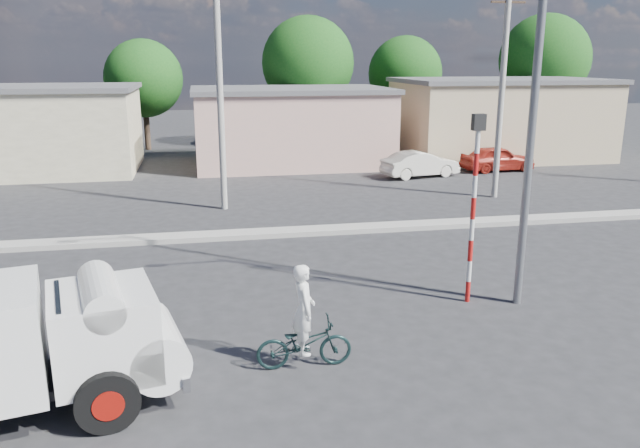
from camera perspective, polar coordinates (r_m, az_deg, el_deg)
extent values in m
plane|color=#28282A|center=(12.87, 2.74, -10.53)|extent=(120.00, 120.00, 0.00)
cube|color=#99968E|center=(20.23, -2.57, -0.72)|extent=(40.00, 0.80, 0.16)
cylinder|color=black|center=(10.35, -18.87, -15.11)|extent=(1.02, 0.49, 0.98)
cylinder|color=#A1120B|center=(10.35, -18.87, -15.11)|extent=(0.54, 0.42, 0.48)
cylinder|color=black|center=(12.01, -19.68, -10.82)|extent=(1.02, 0.49, 0.98)
cylinder|color=#A1120B|center=(12.01, -19.68, -10.82)|extent=(0.54, 0.42, 0.48)
cube|color=white|center=(10.85, -19.18, -9.21)|extent=(1.96, 2.13, 1.38)
cylinder|color=white|center=(11.08, -15.05, -10.64)|extent=(1.35, 1.99, 0.98)
cylinder|color=white|center=(10.62, -19.46, -6.13)|extent=(1.00, 1.91, 0.62)
cube|color=silver|center=(11.28, -13.10, -12.04)|extent=(0.54, 1.89, 0.25)
cube|color=black|center=(10.69, -22.70, -7.60)|extent=(0.40, 1.49, 0.62)
imported|color=#142929|center=(11.64, -1.47, -10.87)|extent=(1.77, 0.64, 0.93)
imported|color=white|center=(11.48, -1.48, -9.16)|extent=(0.41, 0.62, 1.69)
imported|color=silver|center=(30.40, 9.14, 5.43)|extent=(3.93, 2.05, 1.23)
imported|color=#AC271B|center=(32.90, 15.92, 5.79)|extent=(3.80, 1.70, 1.27)
cylinder|color=red|center=(15.07, 13.36, -6.01)|extent=(0.11, 0.11, 0.50)
cylinder|color=white|center=(14.91, 13.47, -4.21)|extent=(0.11, 0.11, 0.50)
cylinder|color=red|center=(14.75, 13.59, -2.37)|extent=(0.11, 0.11, 0.50)
cylinder|color=white|center=(14.62, 13.71, -0.50)|extent=(0.11, 0.11, 0.50)
cylinder|color=red|center=(14.49, 13.83, 1.41)|extent=(0.11, 0.11, 0.50)
cylinder|color=white|center=(14.39, 13.95, 3.34)|extent=(0.11, 0.11, 0.50)
cylinder|color=red|center=(14.30, 14.08, 5.30)|extent=(0.11, 0.11, 0.50)
cylinder|color=white|center=(14.23, 14.20, 7.29)|extent=(0.11, 0.11, 0.50)
cube|color=black|center=(14.18, 14.31, 9.01)|extent=(0.28, 0.18, 0.36)
cylinder|color=slate|center=(14.40, 18.94, 10.03)|extent=(0.18, 0.18, 9.00)
cube|color=#BFB690|center=(34.72, -26.46, 7.54)|extent=(12.00, 7.00, 4.00)
cube|color=#59595B|center=(34.57, -26.87, 11.01)|extent=(12.30, 7.30, 0.24)
cube|color=#E0AC9A|center=(33.82, -2.72, 8.74)|extent=(10.00, 7.00, 3.80)
cube|color=#59595B|center=(33.67, -2.76, 12.16)|extent=(10.30, 7.30, 0.24)
cube|color=tan|center=(37.44, 16.01, 9.09)|extent=(11.00, 7.00, 4.20)
cube|color=#59595B|center=(37.30, 16.26, 12.48)|extent=(11.30, 7.30, 0.24)
cylinder|color=#38281E|center=(40.59, -15.58, 9.01)|extent=(0.36, 0.36, 3.47)
sphere|color=#255E1C|center=(40.43, -15.84, 12.68)|extent=(4.71, 4.71, 4.71)
cylinder|color=#38281E|center=(40.02, -1.10, 10.00)|extent=(0.36, 0.36, 4.20)
sphere|color=#255E1C|center=(39.87, -1.12, 14.51)|extent=(5.70, 5.70, 5.70)
cylinder|color=#38281E|center=(43.69, 7.66, 9.91)|extent=(0.36, 0.36, 3.64)
sphere|color=#255E1C|center=(43.54, 7.79, 13.49)|extent=(4.94, 4.94, 4.94)
cylinder|color=#38281E|center=(45.54, 19.47, 9.87)|extent=(0.36, 0.36, 4.37)
sphere|color=#255E1C|center=(45.42, 19.84, 13.98)|extent=(5.93, 5.93, 5.93)
cylinder|color=#99968E|center=(23.35, -9.10, 10.98)|extent=(0.24, 0.24, 8.00)
cylinder|color=#99968E|center=(26.15, 16.23, 10.98)|extent=(0.24, 0.24, 8.00)
cube|color=#38281E|center=(26.18, 16.83, 18.85)|extent=(1.40, 0.08, 0.08)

